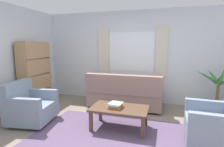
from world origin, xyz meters
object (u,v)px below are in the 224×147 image
object	(u,v)px
armchair_right	(216,124)
coffee_table	(119,110)
armchair_left	(29,106)
book_stack_on_table	(115,105)
potted_plant	(218,95)
couch	(125,94)
bookshelf	(36,73)

from	to	relation	value
armchair_right	coffee_table	bearing A→B (deg)	-90.05
armchair_left	book_stack_on_table	distance (m)	1.85
armchair_right	potted_plant	size ratio (longest dim) A/B	0.78
armchair_left	armchair_right	world-z (taller)	same
armchair_right	book_stack_on_table	size ratio (longest dim) A/B	3.02
armchair_left	potted_plant	bearing A→B (deg)	-77.03
armchair_right	potted_plant	xyz separation A→B (m)	(0.34, 1.38, 0.14)
couch	book_stack_on_table	xyz separation A→B (m)	(0.10, -1.22, 0.12)
book_stack_on_table	bookshelf	xyz separation A→B (m)	(-2.41, 0.71, 0.41)
armchair_left	potted_plant	distance (m)	4.22
armchair_left	coffee_table	distance (m)	1.92
armchair_right	coffee_table	size ratio (longest dim) A/B	0.80
potted_plant	armchair_right	bearing A→B (deg)	-104.01
couch	bookshelf	size ratio (longest dim) A/B	1.10
armchair_left	armchair_right	bearing A→B (deg)	-95.89
bookshelf	armchair_right	bearing A→B (deg)	79.76
armchair_left	bookshelf	size ratio (longest dim) A/B	0.56
couch	armchair_left	world-z (taller)	couch
couch	book_stack_on_table	distance (m)	1.23
armchair_left	potted_plant	size ratio (longest dim) A/B	0.85
armchair_right	couch	bearing A→B (deg)	-122.44
couch	bookshelf	distance (m)	2.42
coffee_table	bookshelf	world-z (taller)	bookshelf
coffee_table	armchair_right	bearing A→B (deg)	-2.21
couch	bookshelf	xyz separation A→B (m)	(-2.31, -0.51, 0.53)
couch	potted_plant	size ratio (longest dim) A/B	1.68
armchair_left	potted_plant	xyz separation A→B (m)	(3.91, 1.57, 0.14)
armchair_left	armchair_right	size ratio (longest dim) A/B	1.09
armchair_right	coffee_table	distance (m)	1.66
coffee_table	potted_plant	xyz separation A→B (m)	(2.01, 1.32, 0.12)
potted_plant	bookshelf	xyz separation A→B (m)	(-4.48, -0.63, 0.40)
armchair_left	coffee_table	world-z (taller)	armchair_left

